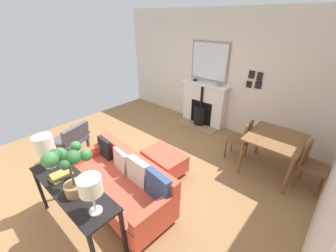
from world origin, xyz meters
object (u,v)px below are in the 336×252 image
Objects in this scene: table_lamp_near_end at (44,144)px; potted_plant at (67,165)px; ottoman at (164,161)px; console_table at (72,191)px; sofa at (122,182)px; dining_chair_near_fireplace at (242,138)px; mantel_bowl_far at (218,85)px; table_lamp_far_end at (90,187)px; mantel_bowl_near at (195,80)px; armchair_accent at (71,138)px; book_stack at (61,175)px; dining_chair_by_back_wall at (310,162)px; fireplace at (203,106)px; dining_table at (275,142)px.

potted_plant is (0.02, 0.71, 0.04)m from table_lamp_near_end.
console_table reaches higher than ottoman.
sofa reaches higher than console_table.
console_table is 1.76× the size of dining_chair_near_fireplace.
table_lamp_far_end is (3.91, 0.80, -0.01)m from mantel_bowl_far.
table_lamp_far_end reaches higher than mantel_bowl_near.
potted_plant reaches higher than mantel_bowl_far.
book_stack is (0.77, 1.47, 0.38)m from armchair_accent.
table_lamp_near_end reaches higher than mantel_bowl_far.
console_table is 3.30× the size of table_lamp_far_end.
mantel_bowl_near reaches higher than dining_chair_near_fireplace.
sofa is (3.19, 0.23, -0.80)m from mantel_bowl_far.
table_lamp_near_end reaches higher than ottoman.
book_stack is at bearing -20.96° from dining_chair_near_fireplace.
mantel_bowl_near is 3.20m from dining_chair_by_back_wall.
fireplace is 11.09× the size of mantel_bowl_near.
console_table is 3.14m from dining_chair_near_fireplace.
armchair_accent is at bearing -14.17° from mantel_bowl_near.
table_lamp_far_end is at bearing 17.96° from ottoman.
potted_plant reaches higher than dining_chair_near_fireplace.
dining_table is (-2.22, 3.20, 0.21)m from armchair_accent.
mantel_bowl_far is 3.95m from potted_plant.
armchair_accent is (3.15, -0.79, -0.70)m from mantel_bowl_near.
mantel_bowl_far is 0.19× the size of dining_chair_by_back_wall.
console_table is 0.73m from table_lamp_near_end.
mantel_bowl_far is at bearing -174.76° from potted_plant.
book_stack is at bearing -8.89° from ottoman.
sofa is 2.73m from dining_table.
book_stack is at bearing 9.80° from mantel_bowl_near.
console_table is at bearing 90.00° from table_lamp_near_end.
dining_table is at bearing 68.99° from mantel_bowl_near.
mantel_bowl_far is at bearing 90.00° from mantel_bowl_near.
sofa is at bearing 141.08° from table_lamp_near_end.
console_table is at bearing 8.49° from fireplace.
table_lamp_far_end is 0.86m from book_stack.
mantel_bowl_far is 3.99m from table_lamp_far_end.
fireplace is at bearing -164.55° from ottoman.
sofa is at bearing 16.04° from mantel_bowl_near.
dining_table is at bearing 155.66° from potted_plant.
table_lamp_far_end reaches higher than dining_chair_by_back_wall.
dining_table is (0.89, 2.08, 0.15)m from fireplace.
mantel_bowl_near is 0.68m from mantel_bowl_far.
dining_chair_by_back_wall is at bearing 145.16° from console_table.
mantel_bowl_far reaches higher than dining_chair_by_back_wall.
armchair_accent is 0.92× the size of dining_chair_near_fireplace.
console_table is 3.66m from dining_chair_by_back_wall.
mantel_bowl_far is 2.02m from dining_table.
potted_plant is at bearing -14.53° from dining_chair_near_fireplace.
table_lamp_far_end is (0.72, 0.56, 0.79)m from sofa.
book_stack is 3.23m from dining_chair_near_fireplace.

